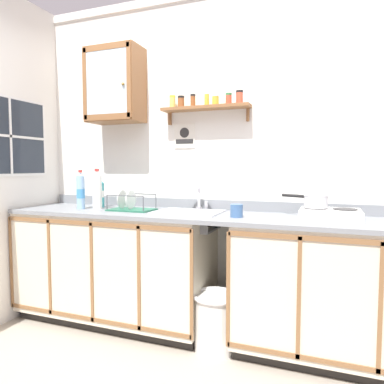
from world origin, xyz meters
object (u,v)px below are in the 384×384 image
sink (190,215)px  warning_sign (185,136)px  bottle_detergent_teal_1 (100,193)px  mug (236,211)px  saucepan (315,201)px  dish_rack (131,206)px  bottle_opaque_white_2 (97,190)px  wall_cabinet (115,85)px  trash_bin (216,320)px  bottle_water_blue_0 (81,191)px  hot_plate_stove (330,214)px

sink → warning_sign: warning_sign is taller
bottle_detergent_teal_1 → mug: size_ratio=2.10×
saucepan → warning_sign: 1.17m
saucepan → dish_rack: dish_rack is taller
bottle_opaque_white_2 → wall_cabinet: size_ratio=0.53×
sink → mug: (0.39, -0.12, 0.07)m
trash_bin → sink: bearing=142.8°
saucepan → bottle_opaque_white_2: (-1.67, -0.10, 0.04)m
sink → bottle_opaque_white_2: 0.80m
bottle_water_blue_0 → trash_bin: bearing=-5.1°
hot_plate_stove → dish_rack: (-1.48, -0.04, -0.00)m
saucepan → dish_rack: (-1.38, -0.07, -0.09)m
bottle_opaque_white_2 → mug: size_ratio=2.71×
wall_cabinet → warning_sign: 0.73m
sink → bottle_opaque_white_2: size_ratio=1.48×
saucepan → mug: 0.53m
wall_cabinet → trash_bin: 2.03m
warning_sign → trash_bin: bearing=-48.1°
warning_sign → wall_cabinet: bearing=-167.6°
bottle_opaque_white_2 → dish_rack: 0.32m
hot_plate_stove → dish_rack: 1.48m
bottle_detergent_teal_1 → wall_cabinet: (0.12, 0.06, 0.91)m
sink → trash_bin: bearing=-37.2°
dish_rack → mug: dish_rack is taller
warning_sign → bottle_detergent_teal_1: bearing=-165.0°
mug → trash_bin: 0.77m
mug → wall_cabinet: 1.51m
wall_cabinet → warning_sign: wall_cabinet is taller
sink → dish_rack: bearing=-175.0°
sink → bottle_detergent_teal_1: sink is taller
sink → dish_rack: (-0.49, -0.04, 0.05)m
bottle_water_blue_0 → wall_cabinet: bearing=49.2°
bottle_water_blue_0 → warning_sign: 0.97m
bottle_opaque_white_2 → warning_sign: bearing=26.9°
dish_rack → bottle_water_blue_0: bearing=-172.4°
bottle_detergent_teal_1 → bottle_opaque_white_2: size_ratio=0.78×
sink → wall_cabinet: 1.28m
bottle_water_blue_0 → bottle_opaque_white_2: bottle_opaque_white_2 is taller
sink → dish_rack: size_ratio=1.40×
hot_plate_stove → wall_cabinet: 1.99m
bottle_detergent_teal_1 → saucepan: bearing=-1.3°
mug → bottle_opaque_white_2: bearing=177.6°
hot_plate_stove → trash_bin: bearing=-164.1°
bottle_water_blue_0 → bottle_opaque_white_2: size_ratio=0.97×
sink → bottle_opaque_white_2: bearing=-175.0°
hot_plate_stove → wall_cabinet: wall_cabinet is taller
saucepan → wall_cabinet: size_ratio=0.51×
hot_plate_stove → mug: mug is taller
dish_rack → wall_cabinet: 1.04m
saucepan → bottle_opaque_white_2: bottle_opaque_white_2 is taller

